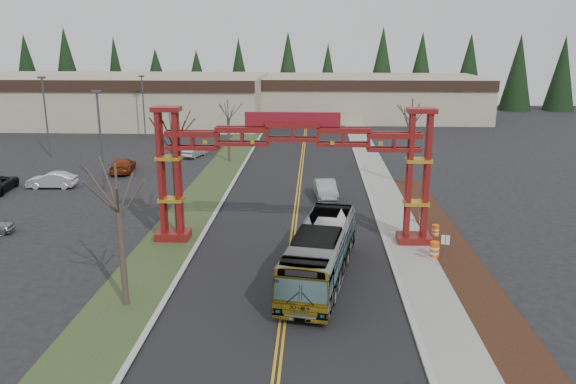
# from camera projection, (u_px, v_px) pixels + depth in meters

# --- Properties ---
(road) EXTENTS (12.00, 110.00, 0.02)m
(road) POSITION_uv_depth(u_px,v_px,m) (296.00, 210.00, 44.05)
(road) COLOR black
(road) RESTS_ON ground
(lane_line_left) EXTENTS (0.12, 100.00, 0.01)m
(lane_line_left) POSITION_uv_depth(u_px,v_px,m) (295.00, 210.00, 44.05)
(lane_line_left) COLOR gold
(lane_line_left) RESTS_ON road
(lane_line_right) EXTENTS (0.12, 100.00, 0.01)m
(lane_line_right) POSITION_uv_depth(u_px,v_px,m) (298.00, 210.00, 44.04)
(lane_line_right) COLOR gold
(lane_line_right) RESTS_ON road
(curb_right) EXTENTS (0.30, 110.00, 0.15)m
(curb_right) POSITION_uv_depth(u_px,v_px,m) (375.00, 211.00, 43.74)
(curb_right) COLOR #AEAEA9
(curb_right) RESTS_ON ground
(sidewalk_right) EXTENTS (2.60, 110.00, 0.14)m
(sidewalk_right) POSITION_uv_depth(u_px,v_px,m) (393.00, 211.00, 43.67)
(sidewalk_right) COLOR gray
(sidewalk_right) RESTS_ON ground
(landscape_strip) EXTENTS (2.60, 50.00, 0.12)m
(landscape_strip) POSITION_uv_depth(u_px,v_px,m) (482.00, 297.00, 29.10)
(landscape_strip) COLOR black
(landscape_strip) RESTS_ON ground
(grass_median) EXTENTS (4.00, 110.00, 0.08)m
(grass_median) POSITION_uv_depth(u_px,v_px,m) (195.00, 209.00, 44.42)
(grass_median) COLOR #354522
(grass_median) RESTS_ON ground
(curb_left) EXTENTS (0.30, 110.00, 0.15)m
(curb_left) POSITION_uv_depth(u_px,v_px,m) (218.00, 209.00, 44.32)
(curb_left) COLOR #AEAEA9
(curb_left) RESTS_ON ground
(gateway_arch) EXTENTS (18.20, 1.60, 8.90)m
(gateway_arch) POSITION_uv_depth(u_px,v_px,m) (292.00, 153.00, 35.73)
(gateway_arch) COLOR #5C130C
(gateway_arch) RESTS_ON ground
(retail_building_west) EXTENTS (46.00, 22.30, 7.50)m
(retail_building_west) POSITION_uv_depth(u_px,v_px,m) (119.00, 99.00, 89.74)
(retail_building_west) COLOR tan
(retail_building_west) RESTS_ON ground
(retail_building_east) EXTENTS (38.00, 20.30, 7.00)m
(retail_building_east) POSITION_uv_depth(u_px,v_px,m) (366.00, 97.00, 95.61)
(retail_building_east) COLOR tan
(retail_building_east) RESTS_ON ground
(conifer_treeline) EXTENTS (116.10, 5.60, 13.00)m
(conifer_treeline) POSITION_uv_depth(u_px,v_px,m) (310.00, 75.00, 106.90)
(conifer_treeline) COLOR black
(conifer_treeline) RESTS_ON ground
(transit_bus) EXTENTS (4.57, 11.57, 3.14)m
(transit_bus) POSITION_uv_depth(u_px,v_px,m) (320.00, 254.00, 30.94)
(transit_bus) COLOR #AAADB2
(transit_bus) RESTS_ON ground
(silver_sedan) EXTENTS (2.17, 4.90, 1.56)m
(silver_sedan) POSITION_uv_depth(u_px,v_px,m) (326.00, 190.00, 47.16)
(silver_sedan) COLOR #A5A8AD
(silver_sedan) RESTS_ON ground
(parked_car_near_b) EXTENTS (4.40, 1.70, 1.43)m
(parked_car_near_b) POSITION_uv_depth(u_px,v_px,m) (52.00, 180.00, 50.63)
(parked_car_near_b) COLOR white
(parked_car_near_b) RESTS_ON ground
(parked_car_mid_a) EXTENTS (2.77, 5.26, 1.45)m
(parked_car_mid_a) POSITION_uv_depth(u_px,v_px,m) (123.00, 165.00, 56.59)
(parked_car_mid_a) COLOR #923314
(parked_car_mid_a) RESTS_ON ground
(parked_car_far_a) EXTENTS (2.46, 4.08, 1.27)m
(parked_car_far_a) POSITION_uv_depth(u_px,v_px,m) (195.00, 151.00, 64.12)
(parked_car_far_a) COLOR #B7BDC0
(parked_car_far_a) RESTS_ON ground
(bare_tree_median_near) EXTENTS (3.17, 3.17, 7.35)m
(bare_tree_median_near) POSITION_uv_depth(u_px,v_px,m) (118.00, 206.00, 27.00)
(bare_tree_median_near) COLOR #382D26
(bare_tree_median_near) RESTS_ON ground
(bare_tree_median_mid) EXTENTS (3.27, 3.27, 8.36)m
(bare_tree_median_mid) POSITION_uv_depth(u_px,v_px,m) (174.00, 146.00, 37.36)
(bare_tree_median_mid) COLOR #382D26
(bare_tree_median_mid) RESTS_ON ground
(bare_tree_median_far) EXTENTS (2.92, 2.92, 6.74)m
(bare_tree_median_far) POSITION_uv_depth(u_px,v_px,m) (228.00, 118.00, 60.61)
(bare_tree_median_far) COLOR #382D26
(bare_tree_median_far) RESTS_ON ground
(bare_tree_right_far) EXTENTS (3.20, 3.20, 7.93)m
(bare_tree_right_far) POSITION_uv_depth(u_px,v_px,m) (411.00, 123.00, 50.09)
(bare_tree_right_far) COLOR #382D26
(bare_tree_right_far) RESTS_ON ground
(light_pole_near) EXTENTS (0.76, 0.38, 8.81)m
(light_pole_near) POSITION_uv_depth(u_px,v_px,m) (100.00, 134.00, 48.59)
(light_pole_near) COLOR #3F3F44
(light_pole_near) RESTS_ON ground
(light_pole_mid) EXTENTS (0.78, 0.39, 9.03)m
(light_pole_mid) POSITION_uv_depth(u_px,v_px,m) (45.00, 111.00, 63.17)
(light_pole_mid) COLOR #3F3F44
(light_pole_mid) RESTS_ON ground
(light_pole_far) EXTENTS (0.72, 0.36, 8.36)m
(light_pole_far) POSITION_uv_depth(u_px,v_px,m) (143.00, 102.00, 75.78)
(light_pole_far) COLOR #3F3F44
(light_pole_far) RESTS_ON ground
(street_sign) EXTENTS (0.46, 0.15, 2.05)m
(street_sign) POSITION_uv_depth(u_px,v_px,m) (445.00, 245.00, 32.56)
(street_sign) COLOR #3F3F44
(street_sign) RESTS_ON ground
(barrel_south) EXTENTS (0.58, 0.58, 1.07)m
(barrel_south) POSITION_uv_depth(u_px,v_px,m) (434.00, 250.00, 34.30)
(barrel_south) COLOR #FF620E
(barrel_south) RESTS_ON ground
(barrel_mid) EXTENTS (0.48, 0.48, 0.89)m
(barrel_mid) POSITION_uv_depth(u_px,v_px,m) (435.00, 231.00, 37.96)
(barrel_mid) COLOR #FF620E
(barrel_mid) RESTS_ON ground
(barrel_north) EXTENTS (0.51, 0.51, 0.95)m
(barrel_north) POSITION_uv_depth(u_px,v_px,m) (423.00, 219.00, 40.37)
(barrel_north) COLOR #FF620E
(barrel_north) RESTS_ON ground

